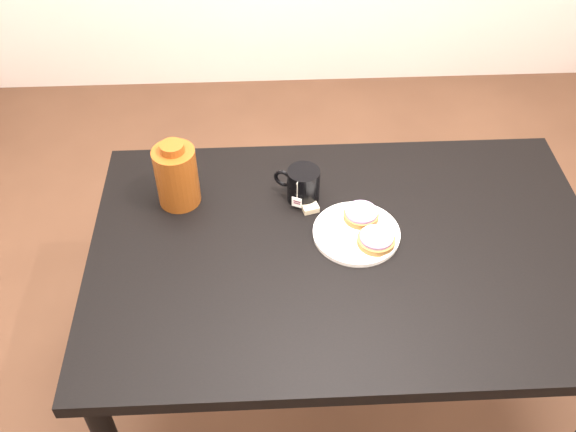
{
  "coord_description": "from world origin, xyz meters",
  "views": [
    {
      "loc": [
        -0.22,
        -1.17,
        2.04
      ],
      "look_at": [
        -0.16,
        0.07,
        0.81
      ],
      "focal_mm": 40.0,
      "sensor_mm": 36.0,
      "label": 1
    }
  ],
  "objects_px": {
    "table": "(345,267)",
    "bagel_package": "(177,175)",
    "bagel_back": "(361,214)",
    "teabag_pouch": "(310,208)",
    "plate": "(356,233)",
    "mug": "(303,185)",
    "bagel_front": "(376,240)"
  },
  "relations": [
    {
      "from": "table",
      "to": "bagel_package",
      "type": "relative_size",
      "value": 6.8
    },
    {
      "from": "bagel_back",
      "to": "bagel_package",
      "type": "distance_m",
      "value": 0.53
    },
    {
      "from": "bagel_back",
      "to": "teabag_pouch",
      "type": "distance_m",
      "value": 0.15
    },
    {
      "from": "bagel_back",
      "to": "plate",
      "type": "bearing_deg",
      "value": -109.29
    },
    {
      "from": "bagel_back",
      "to": "mug",
      "type": "distance_m",
      "value": 0.19
    },
    {
      "from": "bagel_front",
      "to": "teabag_pouch",
      "type": "relative_size",
      "value": 2.82
    },
    {
      "from": "teabag_pouch",
      "to": "bagel_front",
      "type": "bearing_deg",
      "value": -41.65
    },
    {
      "from": "bagel_front",
      "to": "mug",
      "type": "xyz_separation_m",
      "value": [
        -0.19,
        0.2,
        0.03
      ]
    },
    {
      "from": "table",
      "to": "bagel_front",
      "type": "relative_size",
      "value": 11.03
    },
    {
      "from": "table",
      "to": "mug",
      "type": "xyz_separation_m",
      "value": [
        -0.11,
        0.2,
        0.14
      ]
    },
    {
      "from": "plate",
      "to": "teabag_pouch",
      "type": "distance_m",
      "value": 0.16
    },
    {
      "from": "table",
      "to": "plate",
      "type": "xyz_separation_m",
      "value": [
        0.03,
        0.04,
        0.09
      ]
    },
    {
      "from": "bagel_front",
      "to": "mug",
      "type": "distance_m",
      "value": 0.28
    },
    {
      "from": "bagel_package",
      "to": "mug",
      "type": "bearing_deg",
      "value": -1.51
    },
    {
      "from": "plate",
      "to": "bagel_front",
      "type": "distance_m",
      "value": 0.07
    },
    {
      "from": "plate",
      "to": "bagel_package",
      "type": "xyz_separation_m",
      "value": [
        -0.5,
        0.17,
        0.09
      ]
    },
    {
      "from": "table",
      "to": "bagel_front",
      "type": "distance_m",
      "value": 0.13
    },
    {
      "from": "bagel_back",
      "to": "bagel_front",
      "type": "relative_size",
      "value": 1.1
    },
    {
      "from": "bagel_front",
      "to": "bagel_package",
      "type": "height_order",
      "value": "bagel_package"
    },
    {
      "from": "plate",
      "to": "teabag_pouch",
      "type": "xyz_separation_m",
      "value": [
        -0.12,
        0.1,
        -0.0
      ]
    },
    {
      "from": "table",
      "to": "teabag_pouch",
      "type": "xyz_separation_m",
      "value": [
        -0.09,
        0.15,
        0.09
      ]
    },
    {
      "from": "bagel_back",
      "to": "mug",
      "type": "height_order",
      "value": "mug"
    },
    {
      "from": "table",
      "to": "bagel_package",
      "type": "distance_m",
      "value": 0.54
    },
    {
      "from": "bagel_back",
      "to": "mug",
      "type": "bearing_deg",
      "value": 146.96
    },
    {
      "from": "table",
      "to": "plate",
      "type": "distance_m",
      "value": 0.11
    },
    {
      "from": "plate",
      "to": "bagel_package",
      "type": "relative_size",
      "value": 1.17
    },
    {
      "from": "plate",
      "to": "bagel_back",
      "type": "height_order",
      "value": "bagel_back"
    },
    {
      "from": "bagel_back",
      "to": "bagel_front",
      "type": "bearing_deg",
      "value": -74.08
    },
    {
      "from": "bagel_front",
      "to": "bagel_package",
      "type": "bearing_deg",
      "value": 158.81
    },
    {
      "from": "mug",
      "to": "plate",
      "type": "bearing_deg",
      "value": -23.87
    },
    {
      "from": "mug",
      "to": "teabag_pouch",
      "type": "bearing_deg",
      "value": -45.18
    },
    {
      "from": "table",
      "to": "bagel_package",
      "type": "xyz_separation_m",
      "value": [
        -0.47,
        0.21,
        0.18
      ]
    }
  ]
}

